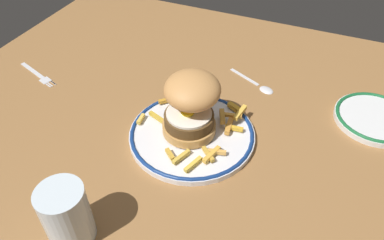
# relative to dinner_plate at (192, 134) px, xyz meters

# --- Properties ---
(ground_plane) EXTENTS (1.32, 1.03, 0.04)m
(ground_plane) POSITION_rel_dinner_plate_xyz_m (0.05, 0.04, -0.03)
(ground_plane) COLOR olive
(dinner_plate) EXTENTS (0.25, 0.25, 0.02)m
(dinner_plate) POSITION_rel_dinner_plate_xyz_m (0.00, 0.00, 0.00)
(dinner_plate) COLOR silver
(dinner_plate) RESTS_ON ground_plane
(burger) EXTENTS (0.14, 0.14, 0.12)m
(burger) POSITION_rel_dinner_plate_xyz_m (-0.01, 0.01, 0.07)
(burger) COLOR #C28B48
(burger) RESTS_ON dinner_plate
(fries_pile) EXTENTS (0.21, 0.21, 0.02)m
(fries_pile) POSITION_rel_dinner_plate_xyz_m (0.02, 0.02, 0.01)
(fries_pile) COLOR gold
(fries_pile) RESTS_ON dinner_plate
(water_glass) EXTENTS (0.07, 0.07, 0.11)m
(water_glass) POSITION_rel_dinner_plate_xyz_m (-0.09, -0.28, 0.04)
(water_glass) COLOR silver
(water_glass) RESTS_ON ground_plane
(side_plate) EXTENTS (0.17, 0.17, 0.02)m
(side_plate) POSITION_rel_dinner_plate_xyz_m (0.34, 0.20, -0.00)
(side_plate) COLOR silver
(side_plate) RESTS_ON ground_plane
(fork) EXTENTS (0.14, 0.06, 0.00)m
(fork) POSITION_rel_dinner_plate_xyz_m (-0.43, 0.05, -0.01)
(fork) COLOR silver
(fork) RESTS_ON ground_plane
(spoon) EXTENTS (0.13, 0.07, 0.01)m
(spoon) POSITION_rel_dinner_plate_xyz_m (0.09, 0.22, -0.00)
(spoon) COLOR silver
(spoon) RESTS_ON ground_plane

